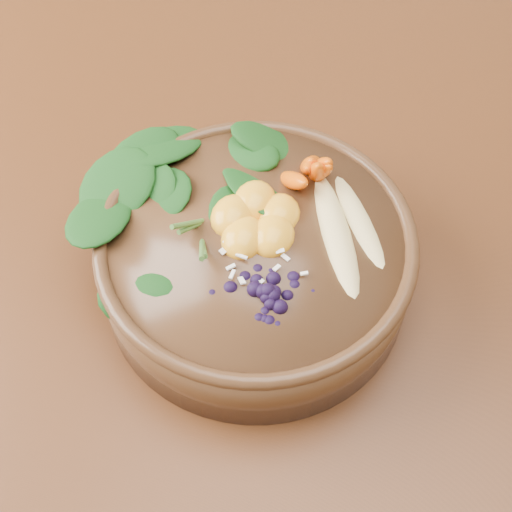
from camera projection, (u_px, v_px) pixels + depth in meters
ground at (411, 482)px, 1.32m from camera, size 4.00×4.00×0.00m
stoneware_bowl at (256, 262)px, 0.65m from camera, size 0.37×0.37×0.08m
kale_heap at (200, 175)px, 0.63m from camera, size 0.24×0.23×0.04m
carrot_cluster at (304, 139)px, 0.63m from camera, size 0.08×0.08×0.08m
banana_halves at (349, 217)px, 0.61m from camera, size 0.12×0.16×0.03m
mandarin_cluster at (256, 211)px, 0.61m from camera, size 0.11×0.11×0.03m
blueberry_pile at (267, 282)px, 0.57m from camera, size 0.16×0.14×0.04m
coconut_flakes at (261, 253)px, 0.60m from camera, size 0.11×0.10×0.01m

